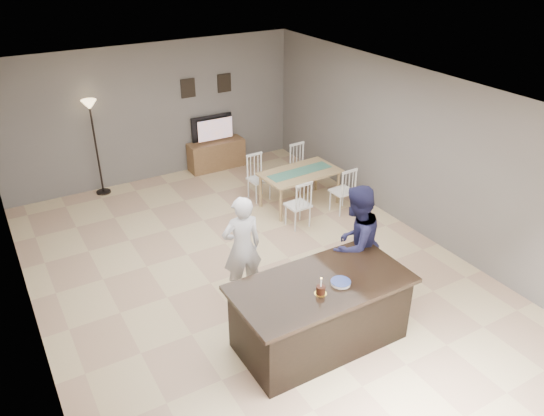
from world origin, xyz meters
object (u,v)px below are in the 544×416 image
birthday_cake (321,290)px  floor_lamp (92,122)px  woman (242,247)px  plate_stack (341,283)px  kitchen_island (320,312)px  man (355,244)px  tv_console (216,155)px  dining_table (300,177)px  television (214,129)px

birthday_cake → floor_lamp: 5.88m
woman → plate_stack: bearing=116.9°
plate_stack → floor_lamp: bearing=103.8°
birthday_cake → plate_stack: bearing=6.4°
woman → kitchen_island: bearing=112.1°
kitchen_island → man: (0.93, 0.55, 0.39)m
plate_stack → tv_console: bearing=79.8°
kitchen_island → birthday_cake: (-0.14, -0.17, 0.50)m
plate_stack → dining_table: size_ratio=0.14×
kitchen_island → floor_lamp: floor_lamp is taller
birthday_cake → floor_lamp: bearing=100.8°
television → birthday_cake: size_ratio=4.08×
tv_console → man: 5.06m
man → plate_stack: (-0.75, -0.69, 0.08)m
dining_table → plate_stack: bearing=-118.8°
man → tv_console: bearing=-109.2°
kitchen_island → television: 5.78m
kitchen_island → man: man is taller
kitchen_island → tv_console: bearing=77.8°
birthday_cake → tv_console: bearing=76.9°
television → plate_stack: (-1.03, -5.78, 0.06)m
man → floor_lamp: 5.52m
tv_console → woman: bearing=-110.3°
kitchen_island → plate_stack: size_ratio=9.00×
woman → floor_lamp: (-0.87, 4.24, 0.67)m
television → dining_table: bearing=104.0°
tv_console → birthday_cake: (-1.34, -5.74, 0.65)m
television → plate_stack: size_ratio=3.82×
kitchen_island → woman: woman is taller
plate_stack → floor_lamp: 5.92m
tv_console → woman: (-1.56, -4.22, 0.46)m
woman → floor_lamp: size_ratio=0.82×
woman → dining_table: (2.16, 1.89, -0.21)m
man → dining_table: size_ratio=1.00×
man → plate_stack: size_ratio=7.05×
dining_table → tv_console: bearing=101.3°
tv_console → birthday_cake: bearing=-103.1°
kitchen_island → floor_lamp: (-1.23, 5.59, 0.98)m
woman → dining_table: 2.88m
man → birthday_cake: bearing=18.0°
birthday_cake → television: bearing=77.0°
kitchen_island → television: television is taller
television → dining_table: (0.60, -2.40, -0.31)m
television → dining_table: television is taller
floor_lamp → man: bearing=-66.8°
birthday_cake → floor_lamp: size_ratio=0.12×
plate_stack → man: bearing=42.3°
kitchen_island → floor_lamp: bearing=102.4°
television → man: bearing=86.9°
birthday_cake → dining_table: 3.94m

